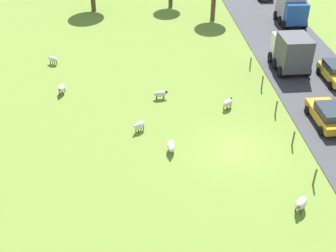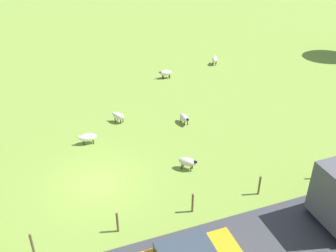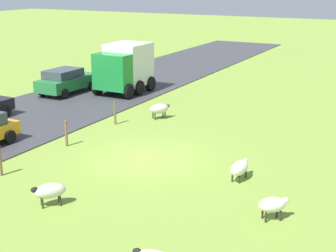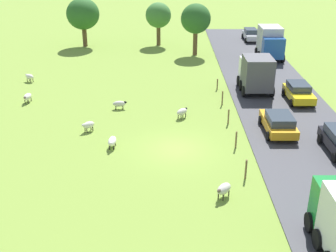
{
  "view_description": "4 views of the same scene",
  "coord_description": "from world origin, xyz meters",
  "px_view_note": "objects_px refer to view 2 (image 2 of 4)",
  "views": [
    {
      "loc": [
        -6.46,
        -22.73,
        17.85
      ],
      "look_at": [
        -4.46,
        1.29,
        1.39
      ],
      "focal_mm": 45.61,
      "sensor_mm": 36.0,
      "label": 1
    },
    {
      "loc": [
        17.97,
        -2.31,
        14.44
      ],
      "look_at": [
        -1.6,
        4.95,
        1.94
      ],
      "focal_mm": 41.37,
      "sensor_mm": 36.0,
      "label": 2
    },
    {
      "loc": [
        -10.2,
        17.17,
        7.48
      ],
      "look_at": [
        -1.24,
        0.23,
        1.73
      ],
      "focal_mm": 52.92,
      "sensor_mm": 36.0,
      "label": 3
    },
    {
      "loc": [
        -0.54,
        -26.0,
        13.4
      ],
      "look_at": [
        -0.41,
        0.93,
        1.31
      ],
      "focal_mm": 45.86,
      "sensor_mm": 36.0,
      "label": 4
    }
  ],
  "objects_px": {
    "sheep_2": "(184,118)",
    "sheep_5": "(166,73)",
    "sheep_4": "(215,59)",
    "sheep_6": "(88,137)",
    "sheep_3": "(187,162)",
    "sheep_1": "(119,116)"
  },
  "relations": [
    {
      "from": "sheep_1",
      "to": "sheep_3",
      "type": "bearing_deg",
      "value": 19.9
    },
    {
      "from": "sheep_1",
      "to": "sheep_5",
      "type": "xyz_separation_m",
      "value": [
        -6.3,
        6.0,
        0.0
      ]
    },
    {
      "from": "sheep_1",
      "to": "sheep_4",
      "type": "relative_size",
      "value": 0.96
    },
    {
      "from": "sheep_5",
      "to": "sheep_3",
      "type": "bearing_deg",
      "value": -14.63
    },
    {
      "from": "sheep_2",
      "to": "sheep_6",
      "type": "distance_m",
      "value": 7.11
    },
    {
      "from": "sheep_3",
      "to": "sheep_4",
      "type": "relative_size",
      "value": 1.09
    },
    {
      "from": "sheep_4",
      "to": "sheep_3",
      "type": "bearing_deg",
      "value": -31.71
    },
    {
      "from": "sheep_5",
      "to": "sheep_6",
      "type": "distance_m",
      "value": 12.02
    },
    {
      "from": "sheep_4",
      "to": "sheep_5",
      "type": "bearing_deg",
      "value": -75.32
    },
    {
      "from": "sheep_4",
      "to": "sheep_6",
      "type": "relative_size",
      "value": 0.82
    },
    {
      "from": "sheep_1",
      "to": "sheep_6",
      "type": "xyz_separation_m",
      "value": [
        2.07,
        -2.64,
        -0.03
      ]
    },
    {
      "from": "sheep_1",
      "to": "sheep_2",
      "type": "bearing_deg",
      "value": 67.75
    },
    {
      "from": "sheep_5",
      "to": "sheep_6",
      "type": "bearing_deg",
      "value": -45.94
    },
    {
      "from": "sheep_1",
      "to": "sheep_4",
      "type": "height_order",
      "value": "sheep_4"
    },
    {
      "from": "sheep_5",
      "to": "sheep_2",
      "type": "bearing_deg",
      "value": -10.67
    },
    {
      "from": "sheep_6",
      "to": "sheep_4",
      "type": "bearing_deg",
      "value": 124.54
    },
    {
      "from": "sheep_1",
      "to": "sheep_5",
      "type": "distance_m",
      "value": 8.7
    },
    {
      "from": "sheep_3",
      "to": "sheep_6",
      "type": "bearing_deg",
      "value": -133.66
    },
    {
      "from": "sheep_3",
      "to": "sheep_4",
      "type": "xyz_separation_m",
      "value": [
        -14.78,
        9.13,
        -0.01
      ]
    },
    {
      "from": "sheep_1",
      "to": "sheep_2",
      "type": "relative_size",
      "value": 0.85
    },
    {
      "from": "sheep_2",
      "to": "sheep_5",
      "type": "xyz_separation_m",
      "value": [
        -8.13,
        1.53,
        0.06
      ]
    },
    {
      "from": "sheep_2",
      "to": "sheep_6",
      "type": "relative_size",
      "value": 0.93
    }
  ]
}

